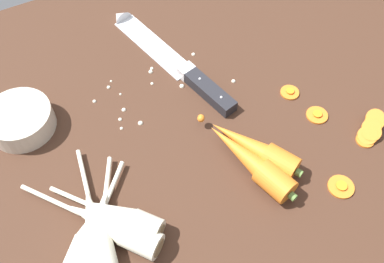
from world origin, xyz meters
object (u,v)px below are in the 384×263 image
at_px(prep_bowl, 20,119).
at_px(whole_carrot_second, 256,149).
at_px(carrot_slice_stack, 371,129).
at_px(carrot_slice_stray_near, 290,92).
at_px(parsnip_front, 100,229).
at_px(whole_carrot, 252,162).
at_px(carrot_slice_stray_mid, 341,186).
at_px(parsnip_back, 96,231).
at_px(parsnip_mid_right, 93,230).
at_px(parsnip_mid_left, 122,217).
at_px(chefs_knife, 167,56).
at_px(parsnip_outer, 111,226).
at_px(carrot_slice_stray_far, 317,115).

bearing_deg(prep_bowl, whole_carrot_second, -36.40).
bearing_deg(carrot_slice_stack, prep_bowl, 150.88).
distance_m(carrot_slice_stray_near, prep_bowl, 0.47).
bearing_deg(parsnip_front, whole_carrot, -1.73).
bearing_deg(carrot_slice_stray_mid, carrot_slice_stack, 28.81).
distance_m(whole_carrot, carrot_slice_stray_mid, 0.14).
xyz_separation_m(parsnip_back, carrot_slice_stray_mid, (0.36, -0.10, -0.02)).
distance_m(parsnip_mid_right, carrot_slice_stray_near, 0.42).
height_order(carrot_slice_stack, prep_bowl, prep_bowl).
relative_size(parsnip_mid_left, parsnip_mid_right, 1.10).
bearing_deg(parsnip_back, whole_carrot, -1.89).
relative_size(chefs_knife, whole_carrot, 1.71).
bearing_deg(parsnip_back, parsnip_mid_left, 1.99).
relative_size(chefs_knife, parsnip_mid_left, 2.15).
bearing_deg(carrot_slice_stack, parsnip_mid_right, 174.34).
bearing_deg(carrot_slice_stray_mid, prep_bowl, 139.49).
xyz_separation_m(parsnip_mid_left, carrot_slice_stray_mid, (0.32, -0.10, -0.02)).
bearing_deg(parsnip_outer, whole_carrot, -1.30).
distance_m(parsnip_mid_left, parsnip_back, 0.04).
height_order(parsnip_front, carrot_slice_stray_mid, parsnip_front).
height_order(whole_carrot_second, carrot_slice_stray_mid, whole_carrot_second).
distance_m(carrot_slice_stack, carrot_slice_stray_far, 0.09).
distance_m(whole_carrot_second, carrot_slice_stray_far, 0.14).
distance_m(chefs_knife, prep_bowl, 0.29).
height_order(whole_carrot, parsnip_mid_left, whole_carrot).
bearing_deg(parsnip_mid_left, carrot_slice_stack, -5.94).
bearing_deg(carrot_slice_stray_near, carrot_slice_stack, -62.97).
distance_m(chefs_knife, whole_carrot_second, 0.27).
height_order(chefs_knife, parsnip_mid_right, parsnip_mid_right).
bearing_deg(parsnip_mid_right, chefs_knife, 47.28).
bearing_deg(carrot_slice_stray_near, parsnip_outer, -166.14).
distance_m(parsnip_outer, prep_bowl, 0.25).
xyz_separation_m(parsnip_back, carrot_slice_stack, (0.47, -0.04, -0.01)).
relative_size(whole_carrot_second, carrot_slice_stray_mid, 4.30).
distance_m(carrot_slice_stray_mid, carrot_slice_stray_far, 0.14).
relative_size(parsnip_front, parsnip_mid_left, 1.08).
distance_m(parsnip_front, prep_bowl, 0.25).
bearing_deg(parsnip_outer, parsnip_back, 171.94).
xyz_separation_m(whole_carrot, prep_bowl, (-0.30, 0.25, 0.00)).
bearing_deg(carrot_slice_stray_mid, parsnip_outer, 163.66).
relative_size(carrot_slice_stack, prep_bowl, 0.61).
relative_size(chefs_knife, parsnip_back, 1.58).
bearing_deg(chefs_knife, parsnip_outer, -128.97).
distance_m(parsnip_mid_left, carrot_slice_stray_near, 0.37).
xyz_separation_m(chefs_knife, parsnip_mid_right, (-0.25, -0.27, 0.01)).
distance_m(carrot_slice_stray_near, carrot_slice_stray_far, 0.07).
relative_size(chefs_knife, whole_carrot_second, 1.96).
relative_size(parsnip_mid_left, parsnip_back, 0.74).
xyz_separation_m(carrot_slice_stack, prep_bowl, (-0.51, 0.29, 0.01)).
distance_m(parsnip_front, carrot_slice_stray_mid, 0.37).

